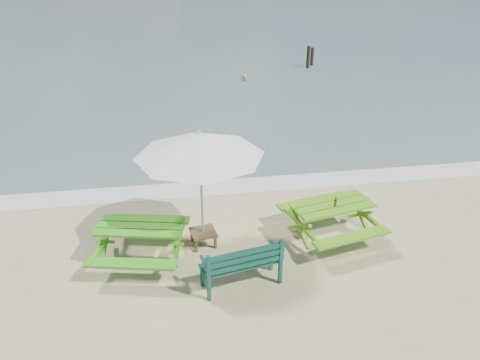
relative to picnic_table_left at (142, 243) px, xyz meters
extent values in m
cube|color=silver|center=(1.80, 2.95, -0.39)|extent=(22.00, 0.90, 0.01)
cube|color=#389917|center=(0.00, 0.00, 0.40)|extent=(1.86, 1.16, 0.05)
cube|color=#389917|center=(0.17, 0.79, 0.08)|extent=(1.75, 0.66, 0.05)
cube|color=#389917|center=(-0.17, -0.79, 0.08)|extent=(1.75, 0.66, 0.05)
cube|color=#389917|center=(0.00, 0.00, -0.03)|extent=(1.79, 1.29, 0.73)
cube|color=#529B17|center=(4.12, 0.20, 0.42)|extent=(1.89, 1.19, 0.05)
cube|color=#529B17|center=(3.94, 1.00, 0.09)|extent=(1.78, 0.68, 0.05)
cube|color=#529B17|center=(4.30, -0.60, 0.09)|extent=(1.78, 0.68, 0.05)
cube|color=#529B17|center=(4.12, 0.20, -0.02)|extent=(1.82, 1.32, 0.75)
cube|color=#0F4036|center=(1.89, -1.11, 0.09)|extent=(1.60, 0.76, 0.04)
cube|color=#0F4036|center=(1.94, -1.35, 0.35)|extent=(1.52, 0.35, 0.40)
cube|color=#0F4036|center=(1.89, -1.11, -0.15)|extent=(1.51, 0.80, 0.48)
cube|color=brown|center=(1.29, 0.32, -0.08)|extent=(0.61, 0.61, 0.05)
cube|color=brown|center=(1.29, 0.32, -0.25)|extent=(0.53, 0.53, 0.29)
cylinder|color=silver|center=(1.29, 0.32, 0.87)|extent=(0.05, 0.05, 2.53)
cone|color=white|center=(1.29, 0.32, 1.97)|extent=(3.03, 3.03, 0.47)
cylinder|color=#925215|center=(4.14, 0.10, 0.51)|extent=(0.06, 0.06, 0.14)
cylinder|color=#925215|center=(4.14, 0.10, 0.64)|extent=(0.02, 0.02, 0.07)
cylinder|color=#AB1C13|center=(4.14, 0.10, 0.51)|extent=(0.06, 0.06, 0.06)
imported|color=tan|center=(4.47, 13.87, -0.89)|extent=(0.70, 0.57, 1.66)
cylinder|color=black|center=(8.25, 15.96, 0.09)|extent=(0.19, 0.19, 1.36)
cylinder|color=black|center=(8.65, 16.56, -0.02)|extent=(0.17, 0.17, 1.15)
camera|label=1|loc=(0.74, -8.22, 5.47)|focal=35.00mm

